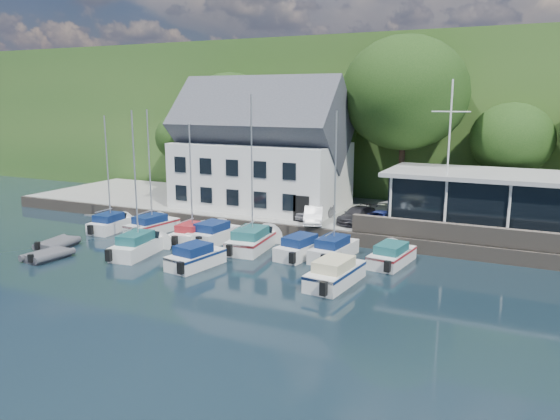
# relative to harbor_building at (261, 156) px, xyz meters

# --- Properties ---
(ground) EXTENTS (180.00, 180.00, 0.00)m
(ground) POSITION_rel_harbor_building_xyz_m (7.00, -16.50, -5.35)
(ground) COLOR black
(ground) RESTS_ON ground
(quay) EXTENTS (60.00, 13.00, 1.00)m
(quay) POSITION_rel_harbor_building_xyz_m (7.00, 1.00, -4.85)
(quay) COLOR gray
(quay) RESTS_ON ground
(quay_face) EXTENTS (60.00, 0.30, 1.00)m
(quay_face) POSITION_rel_harbor_building_xyz_m (7.00, -5.50, -4.85)
(quay_face) COLOR #5B5249
(quay_face) RESTS_ON ground
(hillside) EXTENTS (160.00, 75.00, 16.00)m
(hillside) POSITION_rel_harbor_building_xyz_m (7.00, 45.50, 2.65)
(hillside) COLOR #264E1D
(hillside) RESTS_ON ground
(field_patch) EXTENTS (50.00, 30.00, 0.30)m
(field_patch) POSITION_rel_harbor_building_xyz_m (15.00, 53.50, 10.80)
(field_patch) COLOR #5D6C36
(field_patch) RESTS_ON hillside
(harbor_building) EXTENTS (14.40, 8.20, 8.70)m
(harbor_building) POSITION_rel_harbor_building_xyz_m (0.00, 0.00, 0.00)
(harbor_building) COLOR silver
(harbor_building) RESTS_ON quay
(club_pavilion) EXTENTS (13.20, 7.20, 4.10)m
(club_pavilion) POSITION_rel_harbor_building_xyz_m (18.00, -0.50, -2.30)
(club_pavilion) COLOR black
(club_pavilion) RESTS_ON quay
(seawall) EXTENTS (18.00, 0.50, 1.20)m
(seawall) POSITION_rel_harbor_building_xyz_m (19.00, -5.10, -3.75)
(seawall) COLOR #5B5249
(seawall) RESTS_ON quay
(gangway) EXTENTS (1.20, 6.00, 1.40)m
(gangway) POSITION_rel_harbor_building_xyz_m (-9.50, -7.50, -5.35)
(gangway) COLOR #BABABF
(gangway) RESTS_ON ground
(car_silver) EXTENTS (2.48, 3.96, 1.26)m
(car_silver) POSITION_rel_harbor_building_xyz_m (6.14, -2.65, -3.72)
(car_silver) COLOR silver
(car_silver) RESTS_ON quay
(car_white) EXTENTS (2.60, 4.14, 1.29)m
(car_white) POSITION_rel_harbor_building_xyz_m (6.56, -4.09, -3.71)
(car_white) COLOR white
(car_white) RESTS_ON quay
(car_dgrey) EXTENTS (2.44, 4.29, 1.17)m
(car_dgrey) POSITION_rel_harbor_building_xyz_m (9.42, -2.51, -3.76)
(car_dgrey) COLOR #2B2B2F
(car_dgrey) RESTS_ON quay
(car_blue) EXTENTS (2.27, 3.84, 1.23)m
(car_blue) POSITION_rel_harbor_building_xyz_m (11.29, -3.19, -3.73)
(car_blue) COLOR #33419B
(car_blue) RESTS_ON quay
(flagpole) EXTENTS (2.51, 0.20, 10.45)m
(flagpole) POSITION_rel_harbor_building_xyz_m (15.96, -3.45, 0.87)
(flagpole) COLOR silver
(flagpole) RESTS_ON quay
(tree_0) EXTENTS (5.75, 5.75, 7.85)m
(tree_0) POSITION_rel_harbor_building_xyz_m (-11.75, 5.34, -0.42)
(tree_0) COLOR black
(tree_0) RESTS_ON quay
(tree_1) EXTENTS (8.53, 8.53, 11.66)m
(tree_1) POSITION_rel_harbor_building_xyz_m (-5.85, 4.88, 1.48)
(tree_1) COLOR black
(tree_1) RESTS_ON quay
(tree_2) EXTENTS (7.39, 7.39, 10.09)m
(tree_2) POSITION_rel_harbor_building_xyz_m (2.71, 6.13, 0.70)
(tree_2) COLOR black
(tree_2) RESTS_ON quay
(tree_3) EXTENTS (10.51, 10.51, 14.36)m
(tree_3) POSITION_rel_harbor_building_xyz_m (10.97, 4.77, 2.83)
(tree_3) COLOR black
(tree_3) RESTS_ON quay
(tree_4) EXTENTS (6.53, 6.53, 8.92)m
(tree_4) POSITION_rel_harbor_building_xyz_m (19.35, 6.27, 0.11)
(tree_4) COLOR black
(tree_4) RESTS_ON quay
(boat_r1_0) EXTENTS (2.26, 5.51, 8.83)m
(boat_r1_0) POSITION_rel_harbor_building_xyz_m (-8.34, -9.47, -0.94)
(boat_r1_0) COLOR silver
(boat_r1_0) RESTS_ON ground
(boat_r1_1) EXTENTS (2.88, 6.45, 8.72)m
(boat_r1_1) POSITION_rel_harbor_building_xyz_m (-5.09, -8.50, -0.99)
(boat_r1_1) COLOR silver
(boat_r1_1) RESTS_ON ground
(boat_r1_2) EXTENTS (2.25, 5.40, 8.26)m
(boat_r1_2) POSITION_rel_harbor_building_xyz_m (-0.84, -9.24, -1.22)
(boat_r1_2) COLOR silver
(boat_r1_2) RESTS_ON ground
(boat_r1_3) EXTENTS (2.64, 5.97, 1.50)m
(boat_r1_3) POSITION_rel_harbor_building_xyz_m (0.68, -8.75, -4.60)
(boat_r1_3) COLOR silver
(boat_r1_3) RESTS_ON ground
(boat_r1_4) EXTENTS (2.98, 7.23, 9.45)m
(boat_r1_4) POSITION_rel_harbor_building_xyz_m (4.14, -9.29, -0.62)
(boat_r1_4) COLOR silver
(boat_r1_4) RESTS_ON ground
(boat_r1_5) EXTENTS (2.85, 6.26, 1.46)m
(boat_r1_5) POSITION_rel_harbor_building_xyz_m (7.84, -9.41, -4.62)
(boat_r1_5) COLOR silver
(boat_r1_5) RESTS_ON ground
(boat_r1_6) EXTENTS (2.50, 6.43, 9.06)m
(boat_r1_6) POSITION_rel_harbor_building_xyz_m (9.94, -8.92, -0.82)
(boat_r1_6) COLOR silver
(boat_r1_6) RESTS_ON ground
(boat_r1_7) EXTENTS (2.70, 6.11, 1.38)m
(boat_r1_7) POSITION_rel_harbor_building_xyz_m (13.67, -8.55, -4.66)
(boat_r1_7) COLOR silver
(boat_r1_7) RESTS_ON ground
(boat_r2_1) EXTENTS (2.72, 6.74, 9.45)m
(boat_r2_1) POSITION_rel_harbor_building_xyz_m (-2.03, -13.76, -0.62)
(boat_r2_1) COLOR silver
(boat_r2_1) RESTS_ON ground
(boat_r2_2) EXTENTS (2.85, 5.67, 1.49)m
(boat_r2_2) POSITION_rel_harbor_building_xyz_m (2.87, -14.32, -4.61)
(boat_r2_2) COLOR silver
(boat_r2_2) RESTS_ON ground
(boat_r2_4) EXTENTS (2.67, 6.65, 1.56)m
(boat_r2_4) POSITION_rel_harbor_building_xyz_m (11.75, -13.67, -4.57)
(boat_r2_4) COLOR silver
(boat_r2_4) RESTS_ON ground
(dinghy_0) EXTENTS (2.33, 3.44, 0.75)m
(dinghy_0) POSITION_rel_harbor_building_xyz_m (-8.34, -14.82, -4.97)
(dinghy_0) COLOR #3C3D42
(dinghy_0) RESTS_ON ground
(dinghy_1) EXTENTS (2.16, 3.24, 0.71)m
(dinghy_1) POSITION_rel_harbor_building_xyz_m (-6.72, -17.10, -4.99)
(dinghy_1) COLOR #3C3D42
(dinghy_1) RESTS_ON ground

